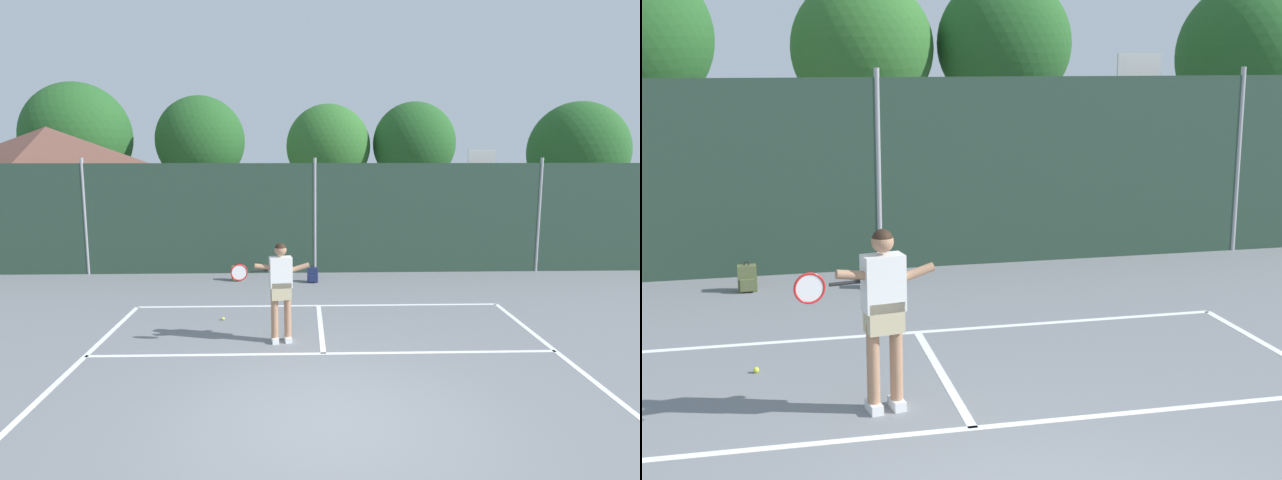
% 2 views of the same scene
% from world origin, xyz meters
% --- Properties ---
extents(chainlink_fence, '(26.09, 0.09, 3.31)m').
position_xyz_m(chainlink_fence, '(-0.00, 9.00, 1.58)').
color(chainlink_fence, '#284233').
rests_on(chainlink_fence, ground).
extents(basketball_hoop, '(0.90, 0.67, 3.55)m').
position_xyz_m(basketball_hoop, '(5.36, 10.91, 2.31)').
color(basketball_hoop, '#9E9EA3').
rests_on(basketball_hoop, ground).
extents(treeline_backdrop, '(26.12, 4.15, 6.37)m').
position_xyz_m(treeline_backdrop, '(-0.12, 17.40, 3.80)').
color(treeline_backdrop, brown).
rests_on(treeline_backdrop, ground).
extents(tennis_player, '(1.40, 0.43, 1.85)m').
position_xyz_m(tennis_player, '(-0.76, 3.10, 1.11)').
color(tennis_player, silver).
rests_on(tennis_player, ground).
extents(tennis_ball, '(0.07, 0.07, 0.07)m').
position_xyz_m(tennis_ball, '(-2.02, 4.47, 0.03)').
color(tennis_ball, '#CCE033').
rests_on(tennis_ball, ground).
extents(backpack_olive, '(0.29, 0.25, 0.46)m').
position_xyz_m(backpack_olive, '(-2.15, 8.06, 0.19)').
color(backpack_olive, '#566038').
rests_on(backpack_olive, ground).
extents(backpack_navy, '(0.29, 0.25, 0.46)m').
position_xyz_m(backpack_navy, '(-0.09, 7.79, 0.19)').
color(backpack_navy, navy).
rests_on(backpack_navy, ground).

